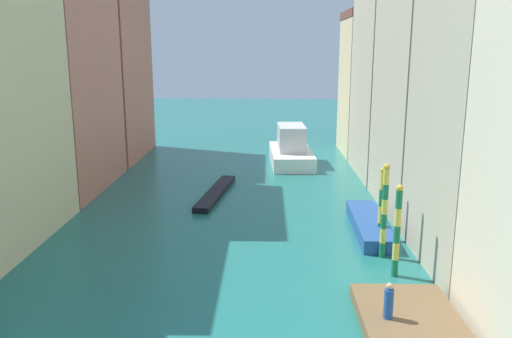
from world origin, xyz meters
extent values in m
plane|color=#1E6B66|center=(0.00, 24.50, 0.00)|extent=(154.00, 154.00, 0.00)
cube|color=#C6705B|center=(-13.17, 25.38, 9.52)|extent=(6.11, 11.74, 19.04)
cube|color=#C6705B|center=(-13.17, 37.61, 8.62)|extent=(6.11, 11.60, 17.23)
cube|color=#BCB299|center=(13.17, 11.21, 9.72)|extent=(6.11, 8.45, 19.45)
cube|color=#BCB299|center=(13.17, 20.57, 7.98)|extent=(6.11, 9.61, 15.96)
cube|color=#BCB299|center=(13.17, 30.65, 10.47)|extent=(6.11, 9.73, 20.94)
cube|color=beige|center=(13.17, 39.97, 6.76)|extent=(6.11, 8.22, 13.51)
cube|color=brown|center=(13.17, 39.97, 13.90)|extent=(6.23, 8.39, 0.77)
cube|color=brown|center=(7.91, 5.06, 0.27)|extent=(3.80, 5.08, 0.54)
cylinder|color=#234C93|center=(6.99, 4.63, 1.12)|extent=(0.36, 0.36, 1.17)
sphere|color=tan|center=(6.99, 4.63, 1.84)|extent=(0.26, 0.26, 0.26)
cylinder|color=#197247|center=(8.45, 9.60, 0.42)|extent=(0.31, 0.31, 0.84)
cylinder|color=#E5D14C|center=(8.45, 9.60, 1.26)|extent=(0.31, 0.31, 0.84)
cylinder|color=#197247|center=(8.45, 9.60, 2.10)|extent=(0.31, 0.31, 0.84)
cylinder|color=#E5D14C|center=(8.45, 9.60, 2.94)|extent=(0.31, 0.31, 0.84)
cylinder|color=#197247|center=(8.45, 9.60, 3.78)|extent=(0.31, 0.31, 0.84)
sphere|color=gold|center=(8.45, 9.60, 4.32)|extent=(0.34, 0.34, 0.34)
cylinder|color=#197247|center=(8.36, 11.93, 0.39)|extent=(0.32, 0.32, 0.78)
cylinder|color=#E5D14C|center=(8.36, 11.93, 1.17)|extent=(0.32, 0.32, 0.78)
cylinder|color=#197247|center=(8.36, 11.93, 1.95)|extent=(0.32, 0.32, 0.78)
cylinder|color=#E5D14C|center=(8.36, 11.93, 2.73)|extent=(0.32, 0.32, 0.78)
cylinder|color=#197247|center=(8.36, 11.93, 3.51)|extent=(0.32, 0.32, 0.78)
cylinder|color=#E5D14C|center=(8.36, 11.93, 4.28)|extent=(0.32, 0.32, 0.78)
sphere|color=gold|center=(8.36, 11.93, 4.80)|extent=(0.35, 0.35, 0.35)
cylinder|color=#197247|center=(8.78, 14.54, 0.49)|extent=(0.32, 0.32, 0.97)
cylinder|color=#E5D14C|center=(8.78, 14.54, 1.46)|extent=(0.32, 0.32, 0.97)
cylinder|color=#197247|center=(8.78, 14.54, 2.44)|extent=(0.32, 0.32, 0.97)
cylinder|color=#E5D14C|center=(8.78, 14.54, 3.41)|extent=(0.32, 0.32, 0.97)
sphere|color=gold|center=(8.78, 14.54, 4.02)|extent=(0.35, 0.35, 0.35)
cube|color=white|center=(4.63, 34.72, 0.66)|extent=(4.08, 9.25, 1.31)
cube|color=silver|center=(4.63, 34.72, 2.47)|extent=(2.61, 4.85, 2.32)
cube|color=black|center=(-1.40, 23.41, 0.20)|extent=(2.30, 9.19, 0.41)
cube|color=#234C93|center=(8.45, 15.90, 0.39)|extent=(2.00, 7.66, 0.78)
camera|label=1|loc=(2.36, -13.45, 10.50)|focal=36.40mm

